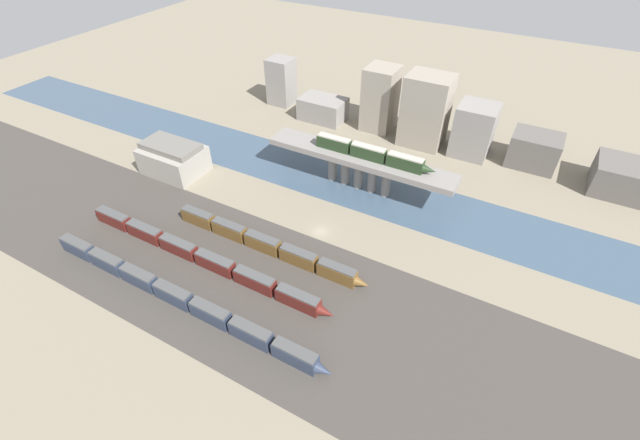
% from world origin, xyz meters
% --- Properties ---
extents(ground_plane, '(400.00, 400.00, 0.00)m').
position_xyz_m(ground_plane, '(0.00, 0.00, 0.00)').
color(ground_plane, gray).
extents(railbed_yard, '(280.00, 42.00, 0.01)m').
position_xyz_m(railbed_yard, '(0.00, -24.00, 0.00)').
color(railbed_yard, '#423D38').
rests_on(railbed_yard, ground).
extents(river_water, '(320.00, 21.72, 0.01)m').
position_xyz_m(river_water, '(0.00, 23.25, 0.00)').
color(river_water, '#3D5166').
rests_on(river_water, ground).
extents(bridge, '(56.23, 8.68, 10.67)m').
position_xyz_m(bridge, '(0.00, 23.25, 8.38)').
color(bridge, gray).
rests_on(bridge, ground).
extents(train_on_bridge, '(35.37, 2.60, 3.81)m').
position_xyz_m(train_on_bridge, '(3.56, 23.25, 12.53)').
color(train_on_bridge, '#23381E').
rests_on(train_on_bridge, bridge).
extents(train_yard_near, '(75.34, 2.65, 4.05)m').
position_xyz_m(train_yard_near, '(-16.30, -35.85, 2.00)').
color(train_yard_near, '#2D384C').
rests_on(train_yard_near, ground).
extents(train_yard_mid, '(71.34, 2.68, 3.84)m').
position_xyz_m(train_yard_mid, '(-20.12, -23.74, 1.89)').
color(train_yard_mid, '#5B1E19').
rests_on(train_yard_mid, ground).
extents(train_yard_far, '(54.47, 2.65, 4.06)m').
position_xyz_m(train_yard_far, '(-8.57, -12.69, 1.99)').
color(train_yard_far, brown).
rests_on(train_yard_far, ground).
extents(warehouse_building, '(18.20, 13.47, 9.80)m').
position_xyz_m(warehouse_building, '(-53.69, 3.48, 4.66)').
color(warehouse_building, '#9E998E').
rests_on(warehouse_building, ground).
extents(city_block_far_left, '(9.24, 8.82, 17.65)m').
position_xyz_m(city_block_far_left, '(-51.16, 61.59, 8.83)').
color(city_block_far_left, gray).
rests_on(city_block_far_left, ground).
extents(city_block_left, '(16.69, 10.87, 8.21)m').
position_xyz_m(city_block_left, '(-30.13, 56.81, 4.10)').
color(city_block_left, gray).
rests_on(city_block_left, ground).
extents(city_block_center, '(10.55, 11.15, 22.21)m').
position_xyz_m(city_block_center, '(-9.33, 60.59, 11.11)').
color(city_block_center, gray).
rests_on(city_block_center, ground).
extents(city_block_right, '(14.35, 11.77, 23.70)m').
position_xyz_m(city_block_right, '(8.00, 57.58, 11.85)').
color(city_block_right, gray).
rests_on(city_block_right, ground).
extents(city_block_far_right, '(11.98, 12.08, 16.81)m').
position_xyz_m(city_block_far_right, '(24.27, 58.74, 8.41)').
color(city_block_far_right, gray).
rests_on(city_block_far_right, ground).
extents(city_block_tall, '(14.59, 11.67, 10.36)m').
position_xyz_m(city_block_tall, '(43.23, 61.15, 5.18)').
color(city_block_tall, '#605B56').
rests_on(city_block_tall, ground).
extents(city_block_low, '(15.54, 14.27, 9.30)m').
position_xyz_m(city_block_low, '(67.95, 57.90, 4.65)').
color(city_block_low, '#605B56').
rests_on(city_block_low, ground).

